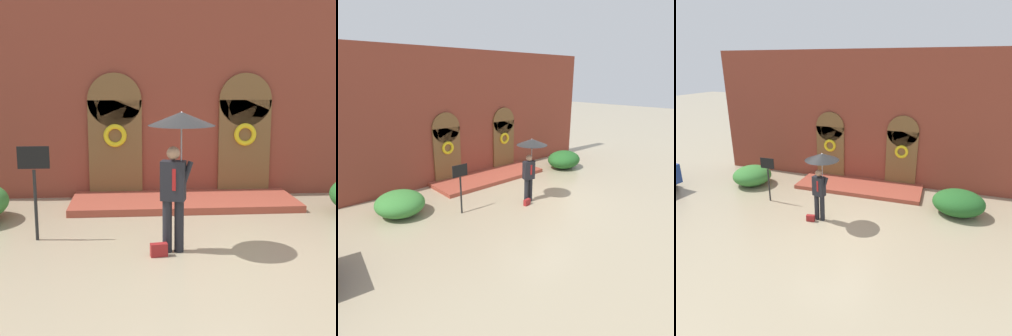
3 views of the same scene
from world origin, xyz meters
TOP-DOWN VIEW (x-y plane):
  - ground_plane at (0.00, 0.00)m, footprint 80.00×80.00m
  - building_facade at (-0.00, 4.15)m, footprint 14.00×2.30m
  - person_with_umbrella at (-0.42, 0.03)m, footprint 1.10×1.10m
  - handbag at (-0.77, -0.17)m, footprint 0.29×0.16m
  - sign_post at (-2.93, 0.81)m, footprint 0.56×0.06m
  - shrub_left at (-4.56, 2.03)m, footprint 1.62×1.64m
  - shrub_right at (3.92, 1.92)m, footprint 1.76×1.47m

SIDE VIEW (x-z plane):
  - ground_plane at x=0.00m, z-range 0.00..0.00m
  - handbag at x=-0.77m, z-range 0.00..0.22m
  - shrub_left at x=-4.56m, z-range 0.00..0.82m
  - shrub_right at x=3.92m, z-range 0.00..0.89m
  - sign_post at x=-2.93m, z-range 0.30..2.02m
  - person_with_umbrella at x=-0.42m, z-range 0.73..3.09m
  - building_facade at x=0.00m, z-range -0.12..5.48m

